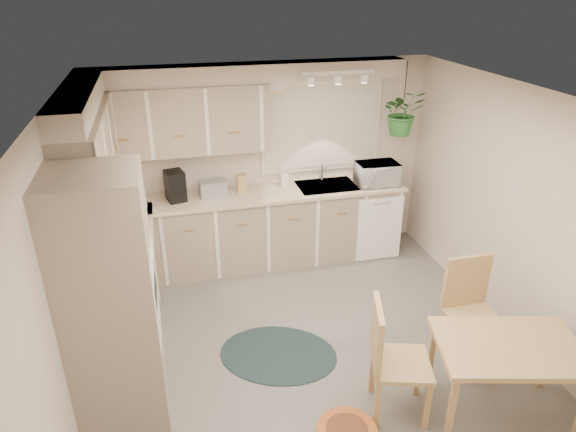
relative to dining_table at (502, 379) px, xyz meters
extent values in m
plane|color=#656159|center=(-1.25, 1.09, -0.34)|extent=(4.20, 4.20, 0.00)
plane|color=white|center=(-1.25, 1.09, 2.06)|extent=(4.20, 4.20, 0.00)
cube|color=beige|center=(-1.25, 3.19, 0.86)|extent=(4.00, 0.04, 2.40)
cube|color=beige|center=(-1.25, -1.01, 0.86)|extent=(4.00, 0.04, 2.40)
cube|color=beige|center=(-3.25, 1.09, 0.86)|extent=(0.04, 4.20, 2.40)
cube|color=beige|center=(0.75, 1.09, 0.86)|extent=(0.04, 4.20, 2.40)
cube|color=gray|center=(-2.95, 1.96, 0.11)|extent=(0.60, 1.85, 0.90)
cube|color=gray|center=(-1.45, 2.89, 0.11)|extent=(3.60, 0.60, 0.90)
cube|color=beige|center=(-2.94, 1.96, 0.58)|extent=(0.64, 1.89, 0.04)
cube|color=beige|center=(-1.45, 2.88, 0.58)|extent=(3.64, 0.64, 0.04)
cube|color=gray|center=(-2.92, 0.71, 0.71)|extent=(0.65, 0.65, 2.10)
cube|color=white|center=(-2.60, 0.71, 0.71)|extent=(0.02, 0.56, 0.58)
cube|color=gray|center=(-3.07, 2.09, 1.48)|extent=(0.35, 2.00, 0.75)
cube|color=gray|center=(-2.25, 3.01, 1.48)|extent=(2.00, 0.35, 0.75)
cube|color=beige|center=(-3.10, 2.09, 1.96)|extent=(0.30, 2.00, 0.20)
cube|color=beige|center=(-1.45, 3.04, 1.96)|extent=(3.60, 0.30, 0.20)
cube|color=white|center=(-2.93, 1.39, 0.60)|extent=(0.52, 0.58, 0.02)
cube|color=white|center=(-2.95, 1.39, 1.06)|extent=(0.40, 0.60, 0.14)
cube|color=silver|center=(-0.55, 3.16, 1.26)|extent=(1.40, 0.02, 1.00)
cube|color=silver|center=(-0.55, 3.17, 1.26)|extent=(1.50, 0.02, 1.10)
cube|color=#999BA0|center=(-0.55, 2.89, 0.56)|extent=(0.70, 0.48, 0.10)
cube|color=white|center=(0.05, 2.58, 0.08)|extent=(0.58, 0.02, 0.83)
cube|color=white|center=(-0.55, 2.64, 1.99)|extent=(0.80, 0.04, 0.04)
cylinder|color=gold|center=(-1.10, 3.16, 1.84)|extent=(0.30, 0.03, 0.30)
cube|color=tan|center=(0.00, 0.00, 0.00)|extent=(1.24, 0.98, 0.69)
cube|color=tan|center=(-0.78, 0.23, 0.16)|extent=(0.59, 0.59, 1.01)
cube|color=tan|center=(0.12, 0.61, 0.15)|extent=(0.47, 0.47, 1.00)
ellipsoid|color=black|center=(-1.57, 1.12, -0.34)|extent=(1.36, 1.22, 0.01)
imported|color=white|center=(0.06, 2.79, 0.76)|extent=(0.50, 0.28, 0.34)
imported|color=white|center=(-1.05, 3.04, 0.64)|extent=(0.13, 0.23, 0.10)
imported|color=#2D6E2C|center=(0.32, 2.79, 1.41)|extent=(0.55, 0.59, 0.42)
cube|color=black|center=(-2.35, 2.89, 0.77)|extent=(0.24, 0.28, 0.35)
cube|color=#999BA0|center=(-1.92, 2.91, 0.69)|extent=(0.33, 0.21, 0.19)
cube|color=tan|center=(-1.58, 2.94, 0.71)|extent=(0.10, 0.10, 0.22)
camera|label=1|loc=(-2.42, -2.63, 2.91)|focal=32.00mm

